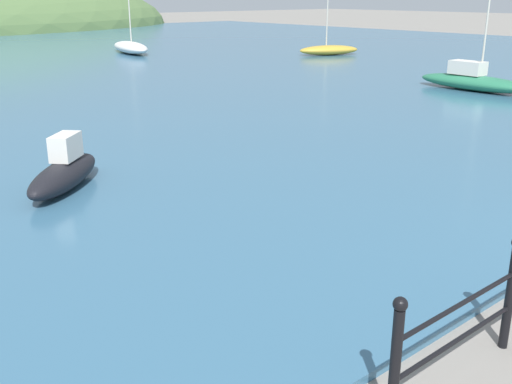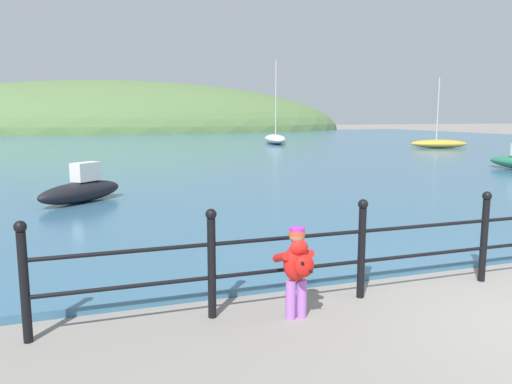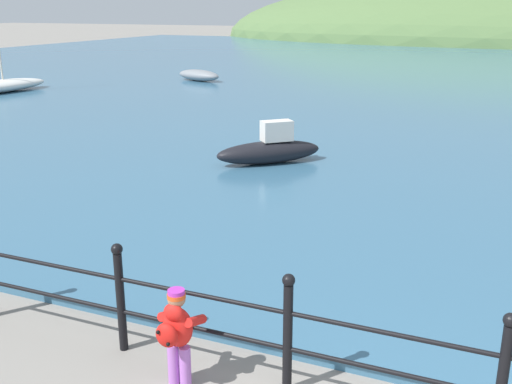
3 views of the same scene
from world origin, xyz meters
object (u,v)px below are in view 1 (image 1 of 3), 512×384
boat_nearest_quay (329,50)px  boat_far_left (130,47)px  boat_red_dinghy (473,80)px  boat_green_fishing (64,172)px

boat_nearest_quay → boat_far_left: 11.54m
boat_nearest_quay → boat_red_dinghy: size_ratio=0.82×
boat_far_left → boat_green_fishing: bearing=-121.7°
boat_green_fishing → boat_far_left: boat_far_left is taller
boat_green_fishing → boat_red_dinghy: bearing=5.2°
boat_red_dinghy → boat_far_left: bearing=96.6°
boat_nearest_quay → boat_red_dinghy: boat_red_dinghy is taller
boat_nearest_quay → boat_red_dinghy: 13.58m
boat_nearest_quay → boat_red_dinghy: bearing=-114.6°
boat_green_fishing → boat_nearest_quay: (21.68, 13.79, -0.02)m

